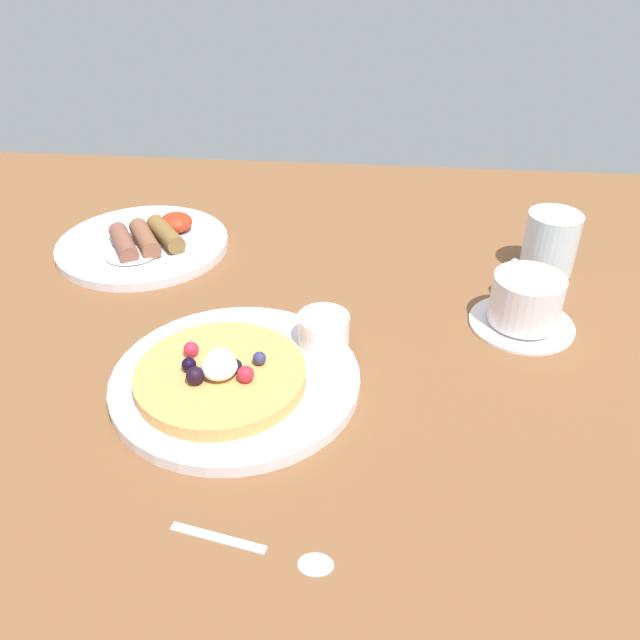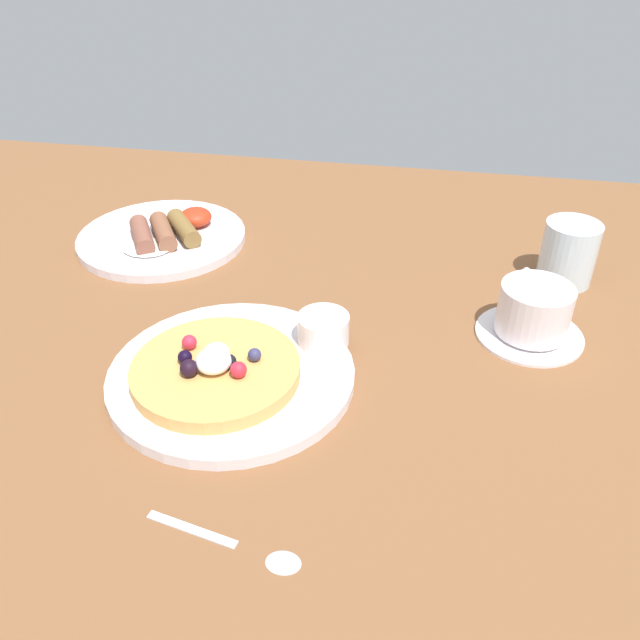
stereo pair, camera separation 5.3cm
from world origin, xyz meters
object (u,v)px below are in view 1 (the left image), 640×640
(breakfast_plate, at_px, (143,245))
(teaspoon, at_px, (281,553))
(pancake_plate, at_px, (236,380))
(syrup_ramekin, at_px, (324,329))
(coffee_cup, at_px, (526,298))
(coffee_saucer, at_px, (521,322))
(water_glass, at_px, (550,243))

(breakfast_plate, xyz_separation_m, teaspoon, (0.27, -0.49, -0.00))
(pancake_plate, height_order, syrup_ramekin, syrup_ramekin)
(pancake_plate, height_order, teaspoon, pancake_plate)
(pancake_plate, relative_size, coffee_cup, 2.31)
(pancake_plate, bearing_deg, coffee_saucer, 24.20)
(pancake_plate, xyz_separation_m, breakfast_plate, (-0.19, 0.28, -0.00))
(pancake_plate, height_order, coffee_cup, coffee_cup)
(syrup_ramekin, xyz_separation_m, water_glass, (0.28, 0.21, 0.01))
(breakfast_plate, relative_size, teaspoon, 1.77)
(syrup_ramekin, relative_size, coffee_cup, 0.51)
(syrup_ramekin, distance_m, breakfast_plate, 0.35)
(syrup_ramekin, height_order, coffee_saucer, syrup_ramekin)
(water_glass, bearing_deg, breakfast_plate, 179.29)
(coffee_saucer, height_order, water_glass, water_glass)
(teaspoon, bearing_deg, coffee_saucer, 55.42)
(pancake_plate, distance_m, water_glass, 0.46)
(pancake_plate, xyz_separation_m, syrup_ramekin, (0.09, 0.07, 0.02))
(syrup_ramekin, height_order, coffee_cup, coffee_cup)
(breakfast_plate, height_order, teaspoon, breakfast_plate)
(coffee_cup, bearing_deg, water_glass, 68.98)
(breakfast_plate, bearing_deg, coffee_saucer, -15.88)
(breakfast_plate, bearing_deg, syrup_ramekin, -38.02)
(breakfast_plate, xyz_separation_m, coffee_cup, (0.50, -0.14, 0.03))
(breakfast_plate, xyz_separation_m, coffee_saucer, (0.51, -0.14, -0.00))
(syrup_ramekin, xyz_separation_m, breakfast_plate, (-0.28, 0.22, -0.02))
(coffee_cup, height_order, teaspoon, coffee_cup)
(pancake_plate, relative_size, breakfast_plate, 1.08)
(syrup_ramekin, relative_size, breakfast_plate, 0.24)
(coffee_saucer, relative_size, water_glass, 1.49)
(syrup_ramekin, height_order, breakfast_plate, syrup_ramekin)
(coffee_saucer, height_order, coffee_cup, coffee_cup)
(teaspoon, bearing_deg, water_glass, 59.02)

